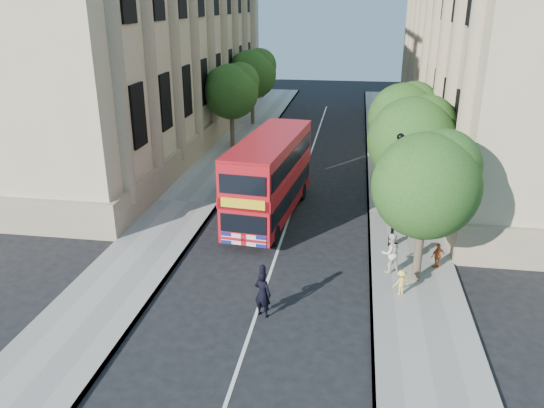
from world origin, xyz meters
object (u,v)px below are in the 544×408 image
at_px(double_decker_bus, 270,175).
at_px(police_constable, 263,294).
at_px(woman_pedestrian, 390,253).
at_px(box_van, 244,176).
at_px(lamp_post, 395,196).

bearing_deg(double_decker_bus, police_constable, -76.58).
height_order(police_constable, woman_pedestrian, woman_pedestrian).
height_order(box_van, police_constable, box_van).
xyz_separation_m(double_decker_bus, police_constable, (1.20, -9.06, -1.40)).
xyz_separation_m(box_van, police_constable, (3.15, -11.89, -0.34)).
bearing_deg(police_constable, lamp_post, -106.55).
distance_m(double_decker_bus, box_van, 3.60).
relative_size(lamp_post, double_decker_bus, 0.57).
relative_size(box_van, woman_pedestrian, 2.62).
bearing_deg(lamp_post, woman_pedestrian, -94.92).
xyz_separation_m(box_van, woman_pedestrian, (7.69, -8.07, -0.26)).
xyz_separation_m(police_constable, woman_pedestrian, (4.54, 3.82, 0.09)).
bearing_deg(double_decker_bus, lamp_post, -18.94).
bearing_deg(police_constable, box_van, -54.71).
height_order(double_decker_bus, box_van, double_decker_bus).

